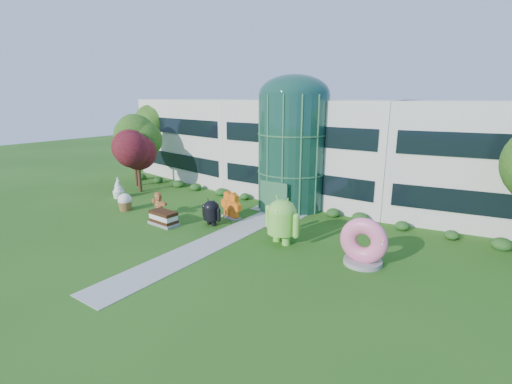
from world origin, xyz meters
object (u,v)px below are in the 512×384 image
Objects in this scene: android_green at (282,218)px; gingerbread at (159,204)px; android_black at (211,211)px; donut at (364,241)px.

android_green is 11.43m from gingerbread.
android_green reaches higher than gingerbread.
android_black is 11.94m from donut.
android_green reaches higher than donut.
android_green is at bearing 13.21° from gingerbread.
android_green is 1.22× the size of donut.
gingerbread is at bearing 177.98° from donut.
android_green is at bearing 5.23° from android_black.
gingerbread is (-11.38, -0.79, -0.75)m from android_green.
donut is at bearing 13.45° from android_green.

